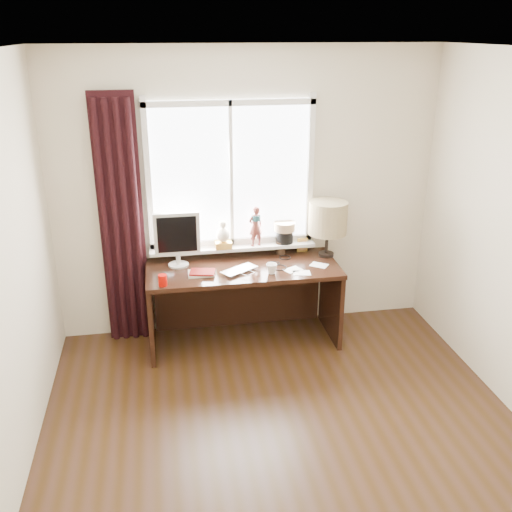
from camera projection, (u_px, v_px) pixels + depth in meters
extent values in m
cube|color=#382216|center=(295.00, 461.00, 3.85)|extent=(3.50, 4.00, 0.00)
cube|color=white|center=(308.00, 52.00, 2.88)|extent=(3.50, 4.00, 0.00)
cube|color=beige|center=(247.00, 195.00, 5.19)|extent=(3.50, 0.00, 2.60)
imported|color=silver|center=(239.00, 270.00, 4.94)|extent=(0.39, 0.36, 0.03)
imported|color=white|center=(272.00, 268.00, 4.89)|extent=(0.12, 0.12, 0.09)
cylinder|color=#A50700|center=(163.00, 280.00, 4.66)|extent=(0.07, 0.07, 0.09)
cube|color=white|center=(231.00, 175.00, 5.08)|extent=(1.40, 0.02, 1.30)
cube|color=silver|center=(232.00, 241.00, 5.29)|extent=(1.50, 0.05, 0.05)
cube|color=silver|center=(230.00, 103.00, 4.82)|extent=(1.50, 0.05, 0.05)
cube|color=silver|center=(148.00, 179.00, 4.94)|extent=(0.05, 0.05, 1.40)
cube|color=silver|center=(310.00, 172.00, 5.17)|extent=(0.05, 0.05, 1.40)
cube|color=silver|center=(231.00, 175.00, 5.05)|extent=(0.03, 0.05, 1.30)
cube|color=silver|center=(233.00, 247.00, 5.26)|extent=(1.52, 0.18, 0.03)
cylinder|color=maroon|center=(179.00, 238.00, 5.11)|extent=(0.12, 0.12, 0.22)
cube|color=gold|center=(223.00, 245.00, 5.19)|extent=(0.15, 0.12, 0.06)
sphere|color=beige|center=(223.00, 235.00, 5.15)|extent=(0.13, 0.13, 0.13)
sphere|color=beige|center=(223.00, 224.00, 5.12)|extent=(0.07, 0.07, 0.07)
imported|color=brown|center=(256.00, 226.00, 5.19)|extent=(0.16, 0.13, 0.38)
cylinder|color=#1E4C51|center=(256.00, 218.00, 5.15)|extent=(0.11, 0.11, 0.05)
cylinder|color=black|center=(284.00, 236.00, 5.31)|extent=(0.16, 0.16, 0.12)
cylinder|color=#8C6B4C|center=(285.00, 226.00, 5.27)|extent=(0.20, 0.20, 0.08)
cube|color=black|center=(122.00, 223.00, 5.00)|extent=(0.38, 0.05, 2.25)
cylinder|color=black|center=(105.00, 228.00, 4.96)|extent=(0.06, 0.06, 2.20)
cylinder|color=black|center=(116.00, 227.00, 4.97)|extent=(0.06, 0.06, 2.20)
cylinder|color=black|center=(127.00, 226.00, 4.98)|extent=(0.06, 0.06, 2.20)
cylinder|color=black|center=(137.00, 226.00, 5.00)|extent=(0.06, 0.06, 2.20)
cube|color=black|center=(243.00, 269.00, 5.05)|extent=(1.70, 0.70, 0.04)
cube|color=black|center=(151.00, 314.00, 5.05)|extent=(0.04, 0.64, 0.71)
cube|color=black|center=(331.00, 300.00, 5.32)|extent=(0.04, 0.64, 0.71)
cube|color=black|center=(238.00, 291.00, 5.49)|extent=(1.60, 0.03, 0.71)
cylinder|color=beige|center=(179.00, 265.00, 5.07)|extent=(0.18, 0.18, 0.01)
cylinder|color=beige|center=(178.00, 259.00, 5.05)|extent=(0.04, 0.04, 0.10)
cube|color=beige|center=(177.00, 234.00, 4.96)|extent=(0.40, 0.04, 0.38)
cube|color=black|center=(177.00, 235.00, 4.94)|extent=(0.34, 0.01, 0.32)
cube|color=beige|center=(201.00, 273.00, 4.88)|extent=(0.22, 0.17, 0.02)
cube|color=#5E0A07|center=(202.00, 272.00, 4.87)|extent=(0.24, 0.19, 0.01)
cylinder|color=black|center=(281.00, 247.00, 5.32)|extent=(0.09, 0.09, 0.12)
cylinder|color=black|center=(279.00, 242.00, 5.31)|extent=(0.01, 0.01, 0.22)
cylinder|color=black|center=(282.00, 244.00, 5.30)|extent=(0.01, 0.01, 0.19)
cylinder|color=black|center=(280.00, 240.00, 5.31)|extent=(0.01, 0.01, 0.25)
cylinder|color=black|center=(282.00, 244.00, 5.32)|extent=(0.01, 0.01, 0.17)
cube|color=gold|center=(302.00, 245.00, 5.37)|extent=(0.10, 0.02, 0.13)
cube|color=#996633|center=(303.00, 245.00, 5.36)|extent=(0.08, 0.01, 0.10)
cylinder|color=black|center=(326.00, 254.00, 5.28)|extent=(0.14, 0.14, 0.03)
cylinder|color=black|center=(327.00, 242.00, 5.23)|extent=(0.03, 0.03, 0.22)
cylinder|color=tan|center=(328.00, 218.00, 5.15)|extent=(0.35, 0.35, 0.30)
cube|color=white|center=(302.00, 273.00, 4.91)|extent=(0.16, 0.13, 0.00)
cube|color=white|center=(319.00, 265.00, 5.07)|extent=(0.19, 0.18, 0.00)
cube|color=white|center=(293.00, 270.00, 4.98)|extent=(0.18, 0.17, 0.00)
torus|color=black|center=(280.00, 268.00, 5.01)|extent=(0.14, 0.14, 0.01)
torus|color=black|center=(285.00, 258.00, 5.23)|extent=(0.15, 0.15, 0.01)
torus|color=black|center=(274.00, 263.00, 5.10)|extent=(0.11, 0.11, 0.01)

